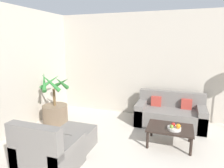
{
  "coord_description": "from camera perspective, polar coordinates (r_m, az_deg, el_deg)",
  "views": [
    {
      "loc": [
        -0.13,
        1.48,
        1.96
      ],
      "look_at": [
        -1.62,
        5.74,
        1.0
      ],
      "focal_mm": 32.0,
      "sensor_mm": 36.0,
      "label": 1
    }
  ],
  "objects": [
    {
      "name": "sofa_loveseat",
      "position": [
        5.01,
        16.24,
        -8.3
      ],
      "size": [
        1.57,
        0.77,
        0.77
      ],
      "color": "slate",
      "rests_on": "ground_plane"
    },
    {
      "name": "potted_palm",
      "position": [
        5.04,
        -15.95,
        -7.12
      ],
      "size": [
        0.73,
        0.72,
        1.29
      ],
      "color": "brown",
      "rests_on": "ground_plane"
    },
    {
      "name": "ottoman",
      "position": [
        3.97,
        -10.15,
        -14.78
      ],
      "size": [
        0.64,
        0.54,
        0.37
      ],
      "color": "slate",
      "rests_on": "ground_plane"
    },
    {
      "name": "apple_red",
      "position": [
        3.95,
        17.1,
        -11.02
      ],
      "size": [
        0.08,
        0.08,
        0.08
      ],
      "color": "red",
      "rests_on": "fruit_bowl"
    },
    {
      "name": "coffee_table",
      "position": [
        4.06,
        16.2,
        -12.39
      ],
      "size": [
        0.85,
        0.61,
        0.36
      ],
      "color": "black",
      "rests_on": "ground_plane"
    },
    {
      "name": "orange_fruit",
      "position": [
        3.9,
        18.39,
        -11.33
      ],
      "size": [
        0.09,
        0.09,
        0.09
      ],
      "color": "orange",
      "rests_on": "fruit_bowl"
    },
    {
      "name": "apple_green",
      "position": [
        3.87,
        16.7,
        -11.54
      ],
      "size": [
        0.07,
        0.07,
        0.07
      ],
      "color": "olive",
      "rests_on": "fruit_bowl"
    },
    {
      "name": "armchair",
      "position": [
        3.36,
        -17.69,
        -18.67
      ],
      "size": [
        0.83,
        0.79,
        0.86
      ],
      "color": "slate",
      "rests_on": "ground_plane"
    },
    {
      "name": "fruit_bowl",
      "position": [
        3.95,
        17.32,
        -12.03
      ],
      "size": [
        0.25,
        0.25,
        0.05
      ],
      "color": "beige",
      "rests_on": "coffee_table"
    },
    {
      "name": "wall_back",
      "position": [
        5.25,
        20.66,
        4.55
      ],
      "size": [
        8.47,
        0.06,
        2.7
      ],
      "color": "#BCB2A3",
      "rests_on": "ground_plane"
    }
  ]
}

